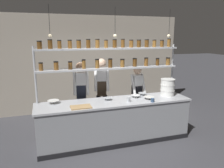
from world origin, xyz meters
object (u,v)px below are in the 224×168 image
(prep_bowl_center_back, at_px, (108,99))
(serving_cup_by_board, at_px, (153,100))
(prep_bowl_near_left, at_px, (149,98))
(serving_cup_front, at_px, (128,99))
(prep_bowl_near_right, at_px, (53,102))
(chef_center, at_px, (102,88))
(spice_shelf_unit, at_px, (110,59))
(chef_left, at_px, (81,93))
(cutting_board, at_px, (81,107))
(prep_bowl_far_left, at_px, (136,96))
(prep_bowl_center_front, at_px, (142,94))
(chef_right, at_px, (137,93))
(container_stack, at_px, (168,87))

(prep_bowl_center_back, xyz_separation_m, serving_cup_by_board, (0.86, -0.43, 0.02))
(prep_bowl_near_left, xyz_separation_m, serving_cup_by_board, (-0.02, -0.20, 0.01))
(serving_cup_front, bearing_deg, prep_bowl_near_right, 166.46)
(chef_center, xyz_separation_m, serving_cup_by_board, (0.81, -1.11, -0.06))
(spice_shelf_unit, xyz_separation_m, chef_left, (-0.61, 0.35, -0.81))
(prep_bowl_near_left, xyz_separation_m, prep_bowl_center_back, (-0.88, 0.23, -0.01))
(chef_left, relative_size, cutting_board, 4.25)
(prep_bowl_near_left, relative_size, prep_bowl_far_left, 1.10)
(prep_bowl_near_left, distance_m, prep_bowl_far_left, 0.31)
(prep_bowl_near_right, bearing_deg, spice_shelf_unit, 5.04)
(chef_left, xyz_separation_m, serving_cup_by_board, (1.34, -1.00, -0.02))
(prep_bowl_far_left, xyz_separation_m, serving_cup_by_board, (0.20, -0.43, 0.01))
(prep_bowl_near_right, bearing_deg, prep_bowl_center_front, 0.98)
(spice_shelf_unit, bearing_deg, prep_bowl_near_right, -174.96)
(prep_bowl_center_back, bearing_deg, serving_cup_by_board, -26.47)
(prep_bowl_near_left, height_order, prep_bowl_far_left, prep_bowl_near_left)
(chef_left, relative_size, chef_center, 0.97)
(chef_left, bearing_deg, chef_right, 4.75)
(prep_bowl_far_left, bearing_deg, cutting_board, -165.63)
(chef_left, bearing_deg, cutting_board, -92.02)
(serving_cup_front, bearing_deg, chef_right, 54.42)
(prep_bowl_center_back, distance_m, prep_bowl_near_right, 1.15)
(prep_bowl_center_back, bearing_deg, chef_left, 130.35)
(chef_left, bearing_deg, spice_shelf_unit, -21.44)
(serving_cup_by_board, bearing_deg, serving_cup_front, 160.74)
(chef_left, relative_size, prep_bowl_near_right, 7.02)
(chef_right, xyz_separation_m, prep_bowl_center_back, (-0.91, -0.48, 0.05))
(cutting_board, height_order, serving_cup_front, serving_cup_front)
(prep_bowl_near_left, distance_m, serving_cup_by_board, 0.20)
(prep_bowl_center_front, height_order, prep_bowl_center_back, prep_bowl_center_front)
(chef_center, height_order, prep_bowl_center_front, chef_center)
(prep_bowl_center_back, height_order, prep_bowl_near_right, prep_bowl_near_right)
(prep_bowl_near_right, bearing_deg, prep_bowl_near_left, -9.34)
(chef_right, relative_size, prep_bowl_near_left, 6.81)
(chef_left, xyz_separation_m, chef_center, (0.53, 0.11, 0.04))
(prep_bowl_center_front, xyz_separation_m, serving_cup_front, (-0.51, -0.40, 0.03))
(cutting_board, bearing_deg, spice_shelf_unit, 35.36)
(chef_center, height_order, serving_cup_by_board, chef_center)
(prep_bowl_center_back, distance_m, prep_bowl_far_left, 0.66)
(chef_center, bearing_deg, chef_right, -0.58)
(serving_cup_front, bearing_deg, chef_left, 136.13)
(spice_shelf_unit, height_order, prep_bowl_near_left, spice_shelf_unit)
(prep_bowl_near_left, bearing_deg, spice_shelf_unit, 149.31)
(prep_bowl_near_left, height_order, serving_cup_front, serving_cup_front)
(chef_left, xyz_separation_m, serving_cup_front, (0.86, -0.83, -0.01))
(serving_cup_front, bearing_deg, chef_center, 109.51)
(prep_bowl_far_left, bearing_deg, prep_bowl_center_front, 31.29)
(chef_left, distance_m, container_stack, 2.02)
(container_stack, distance_m, prep_bowl_center_front, 0.61)
(chef_left, bearing_deg, serving_cup_by_board, -28.25)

